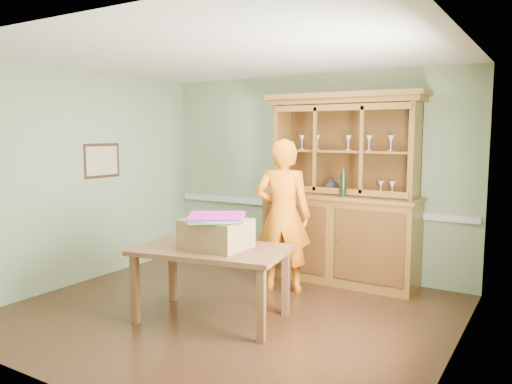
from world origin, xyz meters
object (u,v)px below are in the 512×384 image
Objects in this scene: china_hutch at (341,216)px; dining_table at (212,256)px; cardboard_box at (216,234)px; person at (283,216)px.

dining_table is at bearing -106.84° from china_hutch.
person reaches higher than cardboard_box.
china_hutch is 1.46× the size of dining_table.
china_hutch is 2.05m from cardboard_box.
cardboard_box is 1.23m from person.
cardboard_box is (0.05, 0.01, 0.24)m from dining_table.
person is (0.11, 1.22, 0.02)m from cardboard_box.
china_hutch is 2.08m from dining_table.
person is (0.16, 1.24, 0.26)m from dining_table.
dining_table is 1.27m from person.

